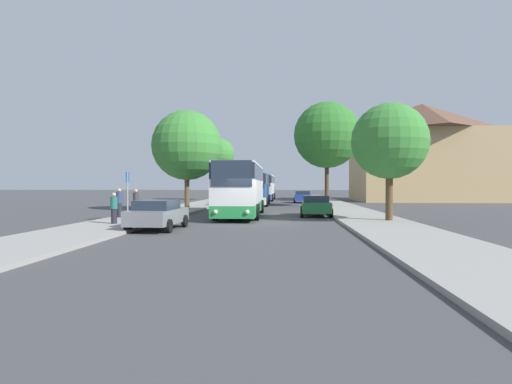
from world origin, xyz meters
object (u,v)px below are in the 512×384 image
(pedestrian_waiting_near, at_px, (136,202))
(tree_right_mid, at_px, (327,135))
(pedestrian_waiting_far, at_px, (119,203))
(tree_left_near, at_px, (187,146))
(tree_left_far, at_px, (218,155))
(bus_front, at_px, (241,189))
(parked_car_left_curb, at_px, (158,214))
(bus_stop_sign, at_px, (128,190))
(bus_rear, at_px, (264,187))
(parked_car_right_far, at_px, (303,196))
(parked_car_right_near, at_px, (316,205))
(pedestrian_walking_back, at_px, (114,208))
(bus_middle, at_px, (255,189))
(tree_right_near, at_px, (389,141))

(pedestrian_waiting_near, relative_size, tree_right_mid, 0.17)
(pedestrian_waiting_far, bearing_deg, tree_left_near, -170.28)
(tree_left_near, relative_size, tree_left_far, 0.94)
(bus_front, relative_size, parked_car_left_curb, 2.69)
(pedestrian_waiting_far, relative_size, tree_left_far, 0.21)
(bus_stop_sign, relative_size, pedestrian_waiting_near, 1.62)
(bus_rear, xyz_separation_m, tree_left_near, (-5.19, -23.07, 3.56))
(bus_stop_sign, xyz_separation_m, tree_left_far, (-0.43, 33.43, 4.51))
(tree_left_near, height_order, tree_left_far, tree_left_far)
(parked_car_right_far, xyz_separation_m, bus_stop_sign, (-11.20, -26.11, 1.11))
(parked_car_right_near, xyz_separation_m, tree_right_mid, (1.98, 12.01, 6.30))
(parked_car_left_curb, height_order, parked_car_right_far, parked_car_right_far)
(bus_rear, bearing_deg, tree_left_far, 178.26)
(parked_car_right_near, distance_m, bus_stop_sign, 12.43)
(pedestrian_walking_back, bearing_deg, tree_left_near, -37.42)
(bus_middle, distance_m, tree_left_far, 15.57)
(parked_car_right_near, distance_m, tree_left_near, 12.23)
(bus_rear, relative_size, tree_left_far, 1.39)
(parked_car_right_far, height_order, tree_right_near, tree_right_near)
(pedestrian_waiting_near, distance_m, tree_right_near, 16.12)
(bus_rear, xyz_separation_m, parked_car_left_curb, (-3.17, -36.85, -1.10))
(parked_car_left_curb, bearing_deg, parked_car_right_near, 49.58)
(bus_front, height_order, parked_car_right_far, bus_front)
(pedestrian_walking_back, distance_m, tree_right_near, 15.48)
(bus_rear, distance_m, parked_car_left_curb, 37.01)
(bus_rear, distance_m, tree_left_far, 8.00)
(parked_car_right_near, relative_size, pedestrian_waiting_far, 2.29)
(parked_car_left_curb, height_order, tree_left_near, tree_left_near)
(bus_middle, xyz_separation_m, bus_rear, (0.23, 13.18, 0.09))
(parked_car_right_far, bearing_deg, pedestrian_waiting_far, 65.47)
(bus_middle, distance_m, parked_car_right_near, 15.66)
(parked_car_right_far, distance_m, tree_right_near, 25.99)
(parked_car_left_curb, distance_m, bus_stop_sign, 4.88)
(bus_rear, relative_size, parked_car_right_near, 2.94)
(parked_car_left_curb, bearing_deg, bus_middle, 84.99)
(pedestrian_walking_back, distance_m, tree_left_far, 36.25)
(bus_stop_sign, height_order, tree_left_far, tree_left_far)
(parked_car_left_curb, bearing_deg, tree_right_mid, 66.14)
(parked_car_left_curb, height_order, pedestrian_waiting_near, pedestrian_waiting_near)
(bus_stop_sign, bearing_deg, bus_rear, 79.48)
(bus_middle, relative_size, pedestrian_walking_back, 6.68)
(parked_car_left_curb, height_order, pedestrian_waiting_far, pedestrian_waiting_far)
(parked_car_right_far, relative_size, tree_right_mid, 0.41)
(tree_left_far, bearing_deg, bus_rear, -2.32)
(bus_front, xyz_separation_m, tree_left_far, (-6.49, 28.62, 4.50))
(pedestrian_walking_back, bearing_deg, parked_car_right_near, -89.10)
(parked_car_right_near, relative_size, pedestrian_walking_back, 2.56)
(bus_rear, bearing_deg, tree_right_mid, -65.56)
(tree_left_far, height_order, tree_right_mid, tree_right_mid)
(bus_stop_sign, distance_m, tree_right_near, 15.24)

